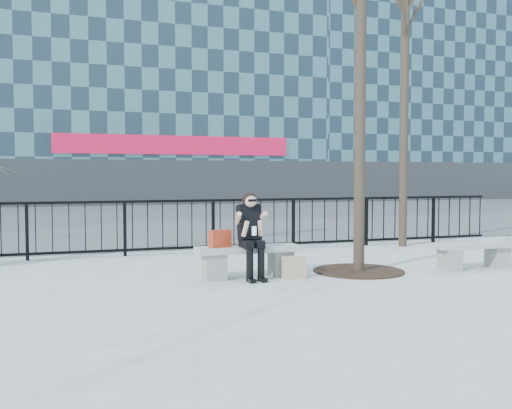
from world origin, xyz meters
name	(u,v)px	position (x,y,z in m)	size (l,w,h in m)	color
ground	(248,277)	(0.00, 0.00, 0.00)	(120.00, 120.00, 0.00)	#A2A39D
street_surface	(135,214)	(0.00, 15.00, 0.00)	(60.00, 23.00, 0.01)	#474747
railing	(204,226)	(0.00, 3.00, 0.55)	(14.00, 0.06, 1.10)	black
building_mid	(160,0)	(3.00, 26.99, 12.30)	(18.20, 10.26, 24.60)	slate
building_right	(400,52)	(20.00, 27.00, 10.30)	(16.20, 10.20, 20.60)	slate
tree_right	(406,11)	(4.50, 2.60, 5.24)	(2.80, 2.80, 7.00)	black
tree_grate	(359,271)	(1.90, -0.10, 0.01)	(1.50, 1.50, 0.02)	black
bench_main	(248,258)	(0.00, 0.00, 0.30)	(1.65, 0.46, 0.49)	gray
bench_second	(474,253)	(3.94, -0.45, 0.27)	(1.49, 0.42, 0.44)	gray
seated_woman	(251,236)	(0.00, -0.16, 0.67)	(0.50, 0.64, 1.34)	black
handbag	(220,239)	(-0.45, 0.02, 0.62)	(0.32, 0.15, 0.27)	#AE2F15
shopping_bag	(294,268)	(0.64, -0.34, 0.17)	(0.36, 0.13, 0.34)	beige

